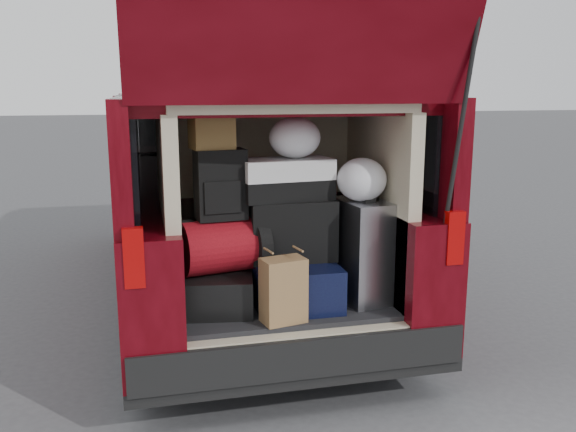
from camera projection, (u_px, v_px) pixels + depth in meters
name	position (u px, v px, depth m)	size (l,w,h in m)	color
ground	(289.00, 396.00, 3.70)	(80.00, 80.00, 0.00)	#3E3D40
minivan	(238.00, 196.00, 5.27)	(1.90, 5.35, 2.77)	black
load_floor	(279.00, 336.00, 3.90)	(1.24, 1.05, 0.55)	black
black_hardshell	(219.00, 288.00, 3.63)	(0.40, 0.55, 0.22)	black
navy_hardshell	(293.00, 282.00, 3.69)	(0.49, 0.60, 0.26)	black
silver_roller	(362.00, 250.00, 3.72)	(0.26, 0.41, 0.62)	silver
kraft_bag	(283.00, 290.00, 3.37)	(0.24, 0.15, 0.37)	olive
red_duffel	(223.00, 246.00, 3.56)	(0.48, 0.32, 0.32)	maroon
black_soft_case	(291.00, 229.00, 3.69)	(0.51, 0.31, 0.37)	black
backpack	(220.00, 184.00, 3.51)	(0.28, 0.17, 0.41)	black
twotone_duffel	(285.00, 179.00, 3.63)	(0.54, 0.28, 0.24)	white
grocery_sack_lower	(211.00, 130.00, 3.45)	(0.23, 0.19, 0.21)	brown
plastic_bag_center	(295.00, 138.00, 3.60)	(0.31, 0.29, 0.24)	white
plastic_bag_right	(362.00, 180.00, 3.60)	(0.30, 0.28, 0.26)	white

